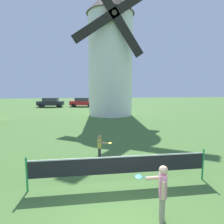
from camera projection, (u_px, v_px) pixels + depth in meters
windmill at (110, 52)px, 22.25m from camera, size 8.53×5.82×14.82m
tennis_net at (120, 165)px, 6.32m from camera, size 5.93×0.06×1.10m
player_near at (162, 190)px, 4.58m from camera, size 0.74×0.72×1.39m
player_far at (100, 145)px, 8.72m from camera, size 0.66×0.59×1.10m
parked_car_black at (51, 102)px, 32.83m from camera, size 4.45×2.22×1.56m
parked_car_red at (82, 102)px, 33.51m from camera, size 4.32×2.31×1.56m
parked_car_green at (107, 102)px, 34.36m from camera, size 4.51×2.16×1.56m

